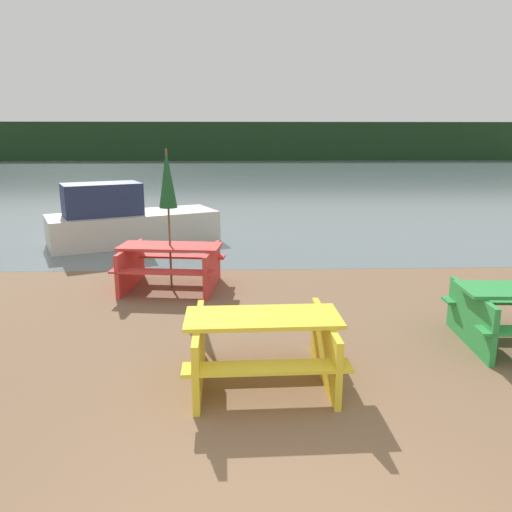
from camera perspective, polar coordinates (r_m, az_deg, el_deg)
The scene contains 6 objects.
water at distance 34.77m, azimuth -1.62°, elevation 9.29°, with size 60.00×50.00×0.00m.
far_treeline at distance 54.68m, azimuth -1.81°, elevation 12.97°, with size 80.00×1.60×4.00m.
picnic_table_yellow at distance 5.47m, azimuth 0.76°, elevation -9.81°, with size 1.69×1.42×0.76m.
picnic_table_red at distance 8.85m, azimuth -9.72°, elevation -0.71°, with size 1.90×1.58×0.78m.
umbrella_darkgreen at distance 8.61m, azimuth -10.11°, elevation 8.56°, with size 0.31×0.31×2.42m.
boat at distance 12.82m, azimuth -14.57°, elevation 3.88°, with size 4.32×3.06×1.52m.
Camera 1 is at (-0.27, -2.19, 2.63)m, focal length 35.00 mm.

